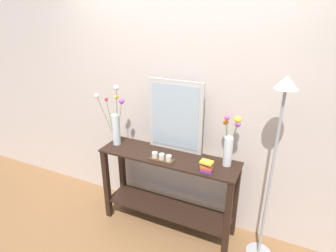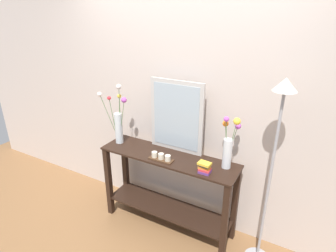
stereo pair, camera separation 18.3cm
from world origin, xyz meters
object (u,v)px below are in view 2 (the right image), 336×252
(console_table, at_px, (168,185))
(tall_vase_left, at_px, (118,122))
(vase_right, at_px, (229,146))
(floor_lamp, at_px, (275,148))
(mirror_leaning, at_px, (176,117))
(book_stack, at_px, (205,167))
(candle_tray, at_px, (161,157))

(console_table, height_order, tall_vase_left, tall_vase_left)
(vase_right, relative_size, floor_lamp, 0.29)
(console_table, relative_size, floor_lamp, 0.81)
(console_table, bearing_deg, mirror_leaning, 88.18)
(vase_right, relative_size, book_stack, 4.29)
(vase_right, xyz_separation_m, candle_tray, (-0.59, -0.18, -0.19))
(mirror_leaning, xyz_separation_m, tall_vase_left, (-0.61, -0.15, -0.12))
(console_table, xyz_separation_m, floor_lamp, (0.97, -0.00, 0.67))
(candle_tray, height_order, floor_lamp, floor_lamp)
(candle_tray, bearing_deg, mirror_leaning, 84.41)
(console_table, bearing_deg, vase_right, 8.18)
(candle_tray, distance_m, book_stack, 0.45)
(mirror_leaning, distance_m, vase_right, 0.59)
(console_table, height_order, candle_tray, candle_tray)
(mirror_leaning, distance_m, floor_lamp, 0.98)
(tall_vase_left, distance_m, floor_lamp, 1.58)
(candle_tray, bearing_deg, tall_vase_left, 169.73)
(candle_tray, bearing_deg, book_stack, -0.59)
(console_table, height_order, mirror_leaning, mirror_leaning)
(console_table, height_order, floor_lamp, floor_lamp)
(console_table, distance_m, floor_lamp, 1.18)
(mirror_leaning, bearing_deg, floor_lamp, -9.45)
(mirror_leaning, height_order, book_stack, mirror_leaning)
(console_table, xyz_separation_m, candle_tray, (-0.02, -0.10, 0.37))
(vase_right, height_order, book_stack, vase_right)
(tall_vase_left, height_order, book_stack, tall_vase_left)
(tall_vase_left, xyz_separation_m, floor_lamp, (1.58, -0.01, 0.09))
(mirror_leaning, height_order, vase_right, mirror_leaning)
(floor_lamp, bearing_deg, mirror_leaning, 170.55)
(vase_right, bearing_deg, floor_lamp, -11.89)
(candle_tray, relative_size, floor_lamp, 0.14)
(console_table, bearing_deg, candle_tray, -101.49)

